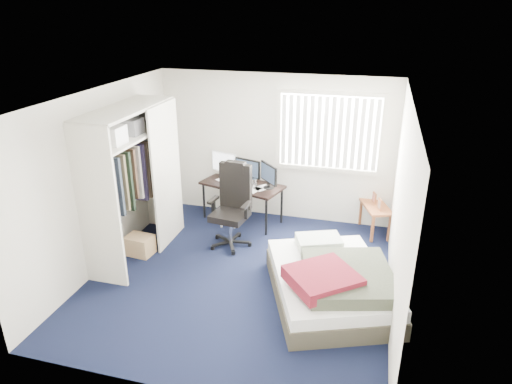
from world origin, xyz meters
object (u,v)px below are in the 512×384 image
object	(u,v)px
nightstand	(376,209)
office_chair	(232,214)
bed	(332,282)
desk	(243,181)

from	to	relation	value
nightstand	office_chair	bearing A→B (deg)	-156.46
nightstand	bed	distance (m)	2.12
desk	bed	bearing A→B (deg)	-48.27
bed	office_chair	bearing A→B (deg)	146.31
desk	nightstand	bearing A→B (deg)	2.44
bed	desk	bearing A→B (deg)	131.73
desk	nightstand	size ratio (longest dim) A/B	1.91
nightstand	bed	bearing A→B (deg)	-102.97
nightstand	bed	world-z (taller)	nightstand
desk	nightstand	xyz separation A→B (m)	(2.22, 0.09, -0.30)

